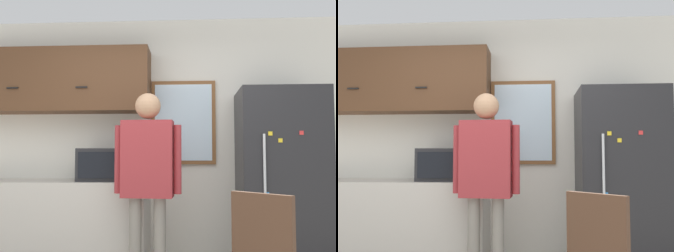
# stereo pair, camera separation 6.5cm
# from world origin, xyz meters

# --- Properties ---
(back_wall) EXTENTS (6.00, 0.06, 2.70)m
(back_wall) POSITION_xyz_m (0.00, 2.08, 1.35)
(back_wall) COLOR silver
(back_wall) RESTS_ON ground_plane
(counter) EXTENTS (2.08, 0.59, 0.93)m
(counter) POSITION_xyz_m (-1.16, 1.76, 0.46)
(counter) COLOR #BCB7AD
(counter) RESTS_ON ground_plane
(upper_cabinets) EXTENTS (2.08, 0.38, 0.68)m
(upper_cabinets) POSITION_xyz_m (-1.16, 1.87, 1.98)
(upper_cabinets) COLOR #51331E
(microwave) EXTENTS (0.53, 0.43, 0.33)m
(microwave) POSITION_xyz_m (-0.55, 1.76, 1.09)
(microwave) COLOR #232326
(microwave) RESTS_ON counter
(person) EXTENTS (0.60, 0.24, 1.75)m
(person) POSITION_xyz_m (-0.07, 1.29, 1.08)
(person) COLOR gray
(person) RESTS_ON ground_plane
(refrigerator) EXTENTS (0.81, 0.71, 1.83)m
(refrigerator) POSITION_xyz_m (1.19, 1.70, 0.92)
(refrigerator) COLOR #232326
(refrigerator) RESTS_ON ground_plane
(window) EXTENTS (0.70, 0.05, 0.91)m
(window) POSITION_xyz_m (0.23, 2.04, 1.55)
(window) COLOR brown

